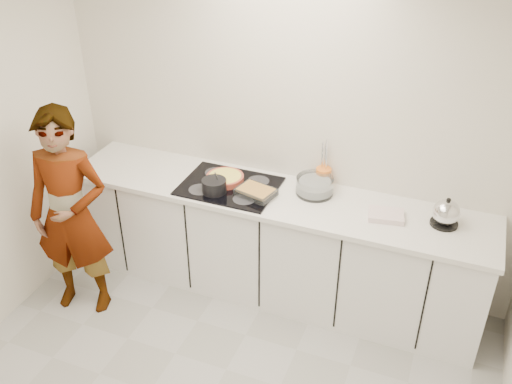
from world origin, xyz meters
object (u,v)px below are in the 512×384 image
at_px(utensil_crock, 323,177).
at_px(hob, 229,186).
at_px(baking_dish, 256,192).
at_px(kettle, 446,214).
at_px(cook, 71,215).
at_px(tart_dish, 225,178).
at_px(saucepan, 214,186).
at_px(mixing_bowl, 315,186).

bearing_deg(utensil_crock, hob, -156.71).
bearing_deg(utensil_crock, baking_dish, -140.80).
xyz_separation_m(kettle, utensil_crock, (-0.92, 0.20, -0.02)).
height_order(hob, cook, cook).
bearing_deg(cook, baking_dish, 13.07).
height_order(kettle, utensil_crock, kettle).
distance_m(hob, cook, 1.18).
distance_m(kettle, utensil_crock, 0.94).
relative_size(tart_dish, cook, 0.20).
xyz_separation_m(saucepan, kettle, (1.63, 0.21, 0.03)).
relative_size(saucepan, kettle, 0.93).
height_order(hob, baking_dish, baking_dish).
distance_m(saucepan, baking_dish, 0.31).
height_order(tart_dish, mixing_bowl, mixing_bowl).
bearing_deg(hob, utensil_crock, 23.29).
bearing_deg(baking_dish, hob, 166.53).
relative_size(tart_dish, baking_dish, 1.08).
relative_size(mixing_bowl, utensil_crock, 2.44).
relative_size(utensil_crock, cook, 0.09).
xyz_separation_m(tart_dish, saucepan, (-0.01, -0.18, 0.02)).
bearing_deg(baking_dish, kettle, 5.75).
relative_size(saucepan, cook, 0.14).
height_order(hob, kettle, kettle).
xyz_separation_m(hob, utensil_crock, (0.65, 0.28, 0.07)).
bearing_deg(saucepan, kettle, 7.15).
distance_m(kettle, cook, 2.65).
height_order(kettle, cook, cook).
bearing_deg(hob, mixing_bowl, 13.24).
bearing_deg(hob, baking_dish, -13.47).
relative_size(tart_dish, kettle, 1.35).
bearing_deg(saucepan, hob, 62.97).
xyz_separation_m(tart_dish, kettle, (1.63, 0.03, 0.05)).
distance_m(tart_dish, baking_dish, 0.31).
bearing_deg(cook, tart_dish, 24.36).
height_order(saucepan, cook, cook).
distance_m(baking_dish, cook, 1.36).
bearing_deg(kettle, saucepan, -172.85).
height_order(utensil_crock, cook, cook).
height_order(mixing_bowl, kettle, kettle).
height_order(mixing_bowl, utensil_crock, utensil_crock).
relative_size(baking_dish, kettle, 1.25).
bearing_deg(tart_dish, mixing_bowl, 8.29).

